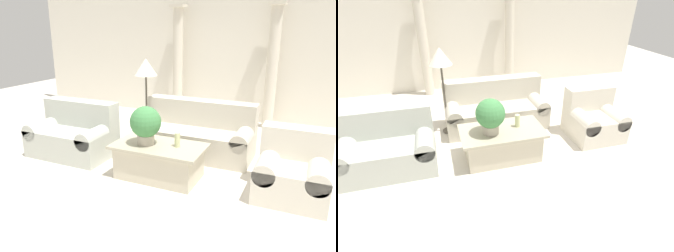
{
  "view_description": "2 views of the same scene",
  "coord_description": "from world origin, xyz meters",
  "views": [
    {
      "loc": [
        2.0,
        -4.46,
        2.11
      ],
      "look_at": [
        0.03,
        -0.14,
        0.66
      ],
      "focal_mm": 35.0,
      "sensor_mm": 36.0,
      "label": 1
    },
    {
      "loc": [
        -0.83,
        -3.98,
        2.5
      ],
      "look_at": [
        0.2,
        -0.37,
        0.45
      ],
      "focal_mm": 28.0,
      "sensor_mm": 36.0,
      "label": 2
    }
  ],
  "objects": [
    {
      "name": "pillar_candle",
      "position": [
        0.34,
        -0.51,
        0.6
      ],
      "size": [
        0.08,
        0.08,
        0.2
      ],
      "color": "beige",
      "rests_on": "coffee_table"
    },
    {
      "name": "column_left",
      "position": [
        -0.98,
        2.63,
        1.31
      ],
      "size": [
        0.32,
        0.32,
        2.56
      ],
      "color": "beige",
      "rests_on": "ground_plane"
    },
    {
      "name": "potted_plant",
      "position": [
        -0.11,
        -0.59,
        0.8
      ],
      "size": [
        0.44,
        0.44,
        0.55
      ],
      "color": "#B2A893",
      "rests_on": "coffee_table"
    },
    {
      "name": "ground_plane",
      "position": [
        0.0,
        0.0,
        0.0
      ],
      "size": [
        16.0,
        16.0,
        0.0
      ],
      "primitive_type": "plane",
      "color": "silver"
    },
    {
      "name": "armchair",
      "position": [
        1.86,
        -0.31,
        0.35
      ],
      "size": [
        0.88,
        0.86,
        0.86
      ],
      "color": "beige",
      "rests_on": "ground_plane"
    },
    {
      "name": "sofa_long",
      "position": [
        0.24,
        0.57,
        0.35
      ],
      "size": [
        1.92,
        0.85,
        0.89
      ],
      "color": "beige",
      "rests_on": "ground_plane"
    },
    {
      "name": "coffee_table",
      "position": [
        0.08,
        -0.55,
        0.25
      ],
      "size": [
        1.31,
        0.75,
        0.5
      ],
      "color": "beige",
      "rests_on": "ground_plane"
    },
    {
      "name": "loveseat",
      "position": [
        -1.64,
        -0.32,
        0.35
      ],
      "size": [
        1.37,
        0.85,
        0.89
      ],
      "color": "#B8BCB1",
      "rests_on": "ground_plane"
    },
    {
      "name": "wall_back",
      "position": [
        0.0,
        2.94,
        1.6
      ],
      "size": [
        10.0,
        0.06,
        3.2
      ],
      "color": "silver",
      "rests_on": "ground_plane"
    },
    {
      "name": "floor_lamp",
      "position": [
        -0.7,
        0.54,
        1.37
      ],
      "size": [
        0.39,
        0.39,
        1.58
      ],
      "color": "#4C473D",
      "rests_on": "ground_plane"
    },
    {
      "name": "column_right",
      "position": [
        1.13,
        2.63,
        1.31
      ],
      "size": [
        0.32,
        0.32,
        2.56
      ],
      "color": "beige",
      "rests_on": "ground_plane"
    }
  ]
}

